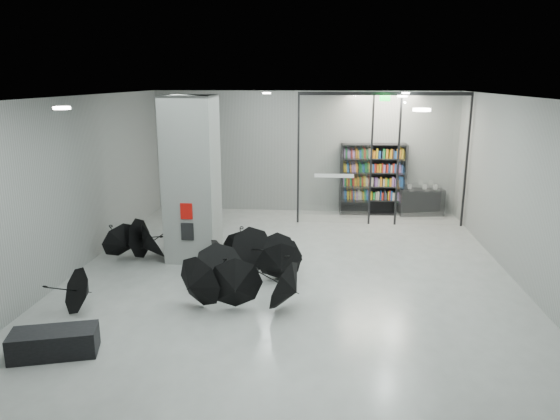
# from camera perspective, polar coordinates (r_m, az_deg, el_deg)

# --- Properties ---
(room) EXTENTS (14.00, 14.02, 4.01)m
(room) POSITION_cam_1_polar(r_m,az_deg,el_deg) (10.28, 0.92, 5.72)
(room) COLOR gray
(room) RESTS_ON ground
(column) EXTENTS (1.20, 1.20, 4.00)m
(column) POSITION_cam_1_polar(r_m,az_deg,el_deg) (12.79, -9.68, 3.38)
(column) COLOR slate
(column) RESTS_ON ground
(fire_cabinet) EXTENTS (0.28, 0.04, 0.38)m
(fire_cabinet) POSITION_cam_1_polar(r_m,az_deg,el_deg) (12.34, -10.28, -0.14)
(fire_cabinet) COLOR #A50A07
(fire_cabinet) RESTS_ON column
(info_panel) EXTENTS (0.30, 0.03, 0.42)m
(info_panel) POSITION_cam_1_polar(r_m,az_deg,el_deg) (12.47, -10.18, -2.36)
(info_panel) COLOR black
(info_panel) RESTS_ON column
(exit_sign) EXTENTS (0.30, 0.06, 0.15)m
(exit_sign) POSITION_cam_1_polar(r_m,az_deg,el_deg) (15.54, 11.50, 11.96)
(exit_sign) COLOR #0CE533
(exit_sign) RESTS_ON room
(glass_partition) EXTENTS (5.06, 0.08, 4.00)m
(glass_partition) POSITION_cam_1_polar(r_m,az_deg,el_deg) (15.88, 11.10, 6.07)
(glass_partition) COLOR silver
(glass_partition) RESTS_ON ground
(bench) EXTENTS (1.45, 0.93, 0.43)m
(bench) POSITION_cam_1_polar(r_m,az_deg,el_deg) (9.40, -23.62, -13.25)
(bench) COLOR black
(bench) RESTS_ON ground
(bookshelf) EXTENTS (2.14, 0.54, 2.34)m
(bookshelf) POSITION_cam_1_polar(r_m,az_deg,el_deg) (17.26, 10.18, 3.34)
(bookshelf) COLOR black
(bookshelf) RESTS_ON ground
(shop_counter) EXTENTS (1.52, 0.79, 0.87)m
(shop_counter) POSITION_cam_1_polar(r_m,az_deg,el_deg) (17.65, 15.23, 0.87)
(shop_counter) COLOR black
(shop_counter) RESTS_ON ground
(umbrella_cluster) EXTENTS (5.64, 4.32, 1.28)m
(umbrella_cluster) POSITION_cam_1_polar(r_m,az_deg,el_deg) (11.62, -7.55, -6.34)
(umbrella_cluster) COLOR black
(umbrella_cluster) RESTS_ON ground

